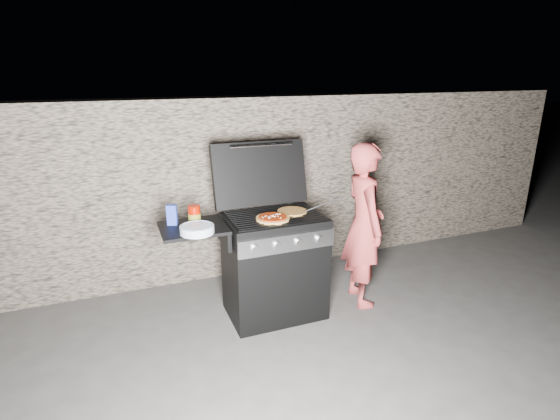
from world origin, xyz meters
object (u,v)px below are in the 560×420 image
object	(u,v)px
gas_grill	(247,270)
sauce_jar	(194,214)
person	(364,225)
pizza_topped	(273,218)

from	to	relation	value
gas_grill	sauce_jar	distance (m)	0.66
person	sauce_jar	bearing A→B (deg)	93.91
sauce_jar	gas_grill	bearing A→B (deg)	-9.69
sauce_jar	person	distance (m)	1.49
gas_grill	pizza_topped	size ratio (longest dim) A/B	4.98
pizza_topped	sauce_jar	world-z (taller)	sauce_jar
gas_grill	person	bearing A→B (deg)	-3.82
pizza_topped	sauce_jar	size ratio (longest dim) A/B	1.83
gas_grill	person	size ratio (longest dim) A/B	0.91
gas_grill	sauce_jar	size ratio (longest dim) A/B	9.14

